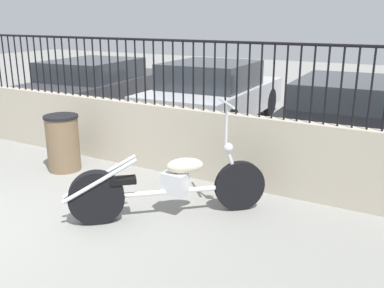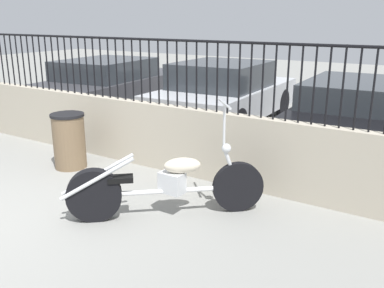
% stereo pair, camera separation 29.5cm
% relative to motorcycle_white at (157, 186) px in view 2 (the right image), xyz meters
% --- Properties ---
extents(low_wall, '(9.69, 0.18, 0.98)m').
position_rel_motorcycle_white_xyz_m(low_wall, '(-1.53, 1.35, 0.12)').
color(low_wall, '#B2A893').
rests_on(low_wall, ground_plane).
extents(fence_railing, '(9.69, 0.04, 0.94)m').
position_rel_motorcycle_white_xyz_m(fence_railing, '(-1.53, 1.35, 1.21)').
color(fence_railing, black).
rests_on(fence_railing, low_wall).
extents(motorcycle_white, '(1.81, 1.64, 1.31)m').
position_rel_motorcycle_white_xyz_m(motorcycle_white, '(0.00, 0.00, 0.00)').
color(motorcycle_white, black).
rests_on(motorcycle_white, ground_plane).
extents(trash_bin, '(0.50, 0.50, 0.84)m').
position_rel_motorcycle_white_xyz_m(trash_bin, '(-2.13, 0.62, 0.05)').
color(trash_bin, brown).
rests_on(trash_bin, ground_plane).
extents(car_dark_grey, '(2.31, 4.60, 1.26)m').
position_rel_motorcycle_white_xyz_m(car_dark_grey, '(-4.46, 4.01, 0.28)').
color(car_dark_grey, black).
rests_on(car_dark_grey, ground_plane).
extents(car_silver, '(2.01, 4.01, 1.32)m').
position_rel_motorcycle_white_xyz_m(car_silver, '(-1.53, 4.35, 0.29)').
color(car_silver, black).
rests_on(car_silver, ground_plane).
extents(car_black, '(2.13, 4.45, 1.21)m').
position_rel_motorcycle_white_xyz_m(car_black, '(1.33, 4.00, 0.26)').
color(car_black, black).
rests_on(car_black, ground_plane).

